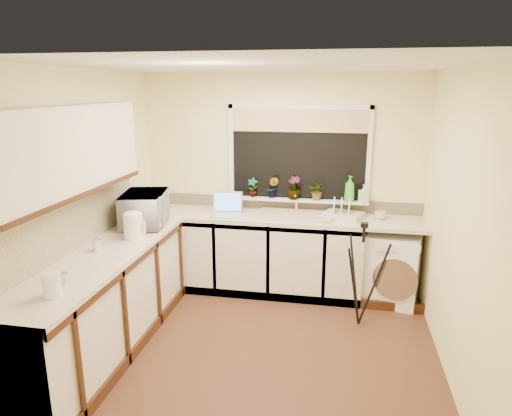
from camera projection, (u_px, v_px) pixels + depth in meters
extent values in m
plane|color=#513120|center=(257.00, 345.00, 4.20)|extent=(3.20, 3.20, 0.00)
plane|color=white|center=(257.00, 65.00, 3.57)|extent=(3.20, 3.20, 0.00)
plane|color=#F9ECA6|center=(281.00, 182.00, 5.31)|extent=(3.20, 0.00, 3.20)
plane|color=#F9ECA6|center=(207.00, 292.00, 2.46)|extent=(3.20, 0.00, 3.20)
plane|color=#F9ECA6|center=(84.00, 208.00, 4.17)|extent=(0.00, 3.00, 3.00)
plane|color=#F9ECA6|center=(458.00, 227.00, 3.60)|extent=(0.00, 3.00, 3.00)
cube|color=silver|center=(248.00, 253.00, 5.29)|extent=(2.55, 0.60, 0.86)
cube|color=silver|center=(106.00, 305.00, 4.04)|extent=(0.54, 2.40, 0.86)
cube|color=beige|center=(277.00, 217.00, 5.12)|extent=(3.20, 0.60, 0.04)
cube|color=beige|center=(101.00, 257.00, 3.92)|extent=(0.60, 2.40, 0.04)
cube|color=silver|center=(65.00, 152.00, 3.57)|extent=(0.28, 1.90, 0.70)
cube|color=beige|center=(68.00, 228.00, 3.91)|extent=(0.02, 2.40, 0.45)
cube|color=beige|center=(280.00, 203.00, 5.37)|extent=(3.20, 0.02, 0.14)
cube|color=black|center=(299.00, 154.00, 5.18)|extent=(1.50, 0.02, 1.00)
cube|color=tan|center=(299.00, 121.00, 5.06)|extent=(1.50, 0.02, 0.25)
cube|color=white|center=(297.00, 200.00, 5.26)|extent=(1.60, 0.14, 0.03)
cube|color=tan|center=(295.00, 215.00, 5.07)|extent=(0.82, 0.46, 0.03)
cylinder|color=silver|center=(297.00, 202.00, 5.22)|extent=(0.03, 0.03, 0.24)
cube|color=white|center=(393.00, 267.00, 4.99)|extent=(0.66, 0.64, 0.77)
cube|color=#ADAEB6|center=(226.00, 215.00, 5.08)|extent=(0.35, 0.27, 0.02)
cube|color=#5C95FC|center=(228.00, 202.00, 5.18)|extent=(0.33, 0.08, 0.23)
cylinder|color=white|center=(133.00, 226.00, 4.31)|extent=(0.18, 0.18, 0.24)
cube|color=beige|center=(343.00, 215.00, 5.01)|extent=(0.47, 0.42, 0.06)
cylinder|color=white|center=(52.00, 285.00, 3.12)|extent=(0.12, 0.12, 0.18)
cylinder|color=white|center=(97.00, 245.00, 4.00)|extent=(0.08, 0.08, 0.11)
imported|color=white|center=(145.00, 209.00, 4.73)|extent=(0.53, 0.68, 0.34)
imported|color=#999999|center=(253.00, 187.00, 5.30)|extent=(0.12, 0.09, 0.22)
imported|color=#999999|center=(273.00, 187.00, 5.26)|extent=(0.15, 0.13, 0.24)
imported|color=#999999|center=(294.00, 188.00, 5.20)|extent=(0.19, 0.19, 0.26)
imported|color=#999999|center=(317.00, 191.00, 5.16)|extent=(0.21, 0.19, 0.20)
imported|color=green|center=(350.00, 189.00, 5.09)|extent=(0.15, 0.15, 0.29)
imported|color=#999999|center=(364.00, 193.00, 5.06)|extent=(0.12, 0.12, 0.20)
imported|color=beige|center=(380.00, 215.00, 4.95)|extent=(0.13, 0.13, 0.09)
imported|color=beige|center=(62.00, 279.00, 3.33)|extent=(0.11, 0.11, 0.08)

